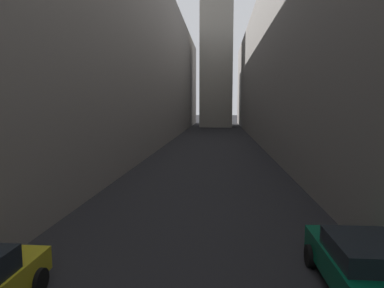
# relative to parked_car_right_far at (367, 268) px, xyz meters

# --- Properties ---
(ground_plane) EXTENTS (264.00, 264.00, 0.00)m
(ground_plane) POSITION_rel_parked_car_right_far_xyz_m (-4.40, 26.75, -0.75)
(ground_plane) COLOR black
(building_block_left) EXTENTS (14.36, 108.00, 19.43)m
(building_block_left) POSITION_rel_parked_car_right_far_xyz_m (-17.08, 28.75, 8.96)
(building_block_left) COLOR slate
(building_block_left) RESTS_ON ground
(building_block_right) EXTENTS (11.68, 108.00, 18.40)m
(building_block_right) POSITION_rel_parked_car_right_far_xyz_m (6.94, 28.75, 8.45)
(building_block_right) COLOR slate
(building_block_right) RESTS_ON ground
(parked_car_right_far) EXTENTS (2.04, 4.41, 1.45)m
(parked_car_right_far) POSITION_rel_parked_car_right_far_xyz_m (0.00, 0.00, 0.00)
(parked_car_right_far) COLOR #05472D
(parked_car_right_far) RESTS_ON ground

